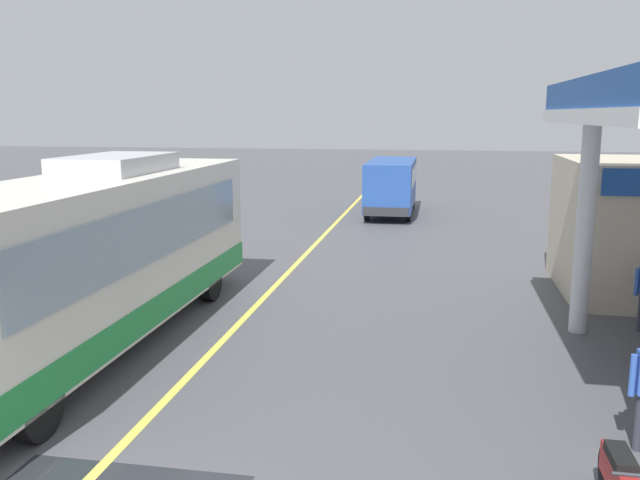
# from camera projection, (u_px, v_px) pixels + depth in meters

# --- Properties ---
(ground) EXTENTS (120.00, 120.00, 0.00)m
(ground) POSITION_uv_depth(u_px,v_px,m) (328.00, 232.00, 25.79)
(ground) COLOR #4C4C51
(lane_divider_stripe) EXTENTS (0.16, 50.00, 0.01)m
(lane_divider_stripe) POSITION_uv_depth(u_px,v_px,m) (301.00, 259.00, 20.95)
(lane_divider_stripe) COLOR #D8CC4C
(lane_divider_stripe) RESTS_ON ground
(coach_bus_main) EXTENTS (2.60, 11.04, 3.69)m
(coach_bus_main) POSITION_uv_depth(u_px,v_px,m) (98.00, 259.00, 12.99)
(coach_bus_main) COLOR silver
(coach_bus_main) RESTS_ON ground
(minibus_opposing_lane) EXTENTS (2.04, 6.13, 2.44)m
(minibus_opposing_lane) POSITION_uv_depth(u_px,v_px,m) (391.00, 182.00, 30.04)
(minibus_opposing_lane) COLOR #264C9E
(minibus_opposing_lane) RESTS_ON ground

